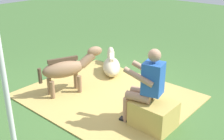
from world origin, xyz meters
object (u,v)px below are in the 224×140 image
object	(u,v)px
hay_bale	(153,114)
pony_standing	(68,68)
pony_lying	(111,65)
person_seated	(146,84)
tent_pole_left	(7,97)

from	to	relation	value
hay_bale	pony_standing	xyz separation A→B (m)	(1.95, 0.11, 0.32)
pony_standing	pony_lying	distance (m)	1.43
person_seated	tent_pole_left	size ratio (longest dim) A/B	0.55
person_seated	pony_standing	world-z (taller)	person_seated
hay_bale	pony_lying	distance (m)	2.38
hay_bale	pony_lying	xyz separation A→B (m)	(2.01, -1.27, -0.04)
pony_standing	pony_lying	bearing A→B (deg)	-87.54
pony_standing	tent_pole_left	size ratio (longest dim) A/B	0.53
tent_pole_left	hay_bale	bearing A→B (deg)	-104.16
person_seated	tent_pole_left	distance (m)	2.19
hay_bale	tent_pole_left	xyz separation A→B (m)	(0.54, 2.13, 1.00)
pony_standing	hay_bale	bearing A→B (deg)	-176.80
person_seated	pony_standing	distance (m)	1.80
pony_lying	pony_standing	bearing A→B (deg)	92.46
hay_bale	person_seated	xyz separation A→B (m)	(0.16, 0.02, 0.51)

